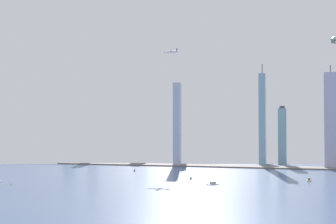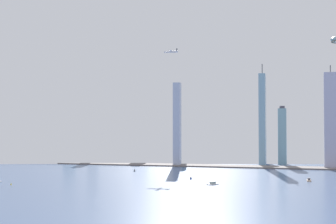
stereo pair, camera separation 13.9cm
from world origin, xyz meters
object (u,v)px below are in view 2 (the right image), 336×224
skyscraper_6 (264,145)px  skyscraper_2 (331,120)px  skyscraper_7 (182,137)px  skyscraper_5 (262,119)px  boat_0 (213,184)px  skyscraper_9 (141,150)px  skyscraper_8 (70,146)px  channel_buoy_0 (11,184)px  skyscraper_0 (177,124)px  skyscraper_1 (93,140)px  boat_4 (191,178)px  boat_2 (309,180)px  airplane (171,52)px  skyscraper_4 (282,136)px  boat_5 (135,170)px

skyscraper_6 → skyscraper_2: bearing=-38.9°
skyscraper_7 → skyscraper_5: bearing=-6.0°
boat_0 → skyscraper_9: bearing=63.1°
skyscraper_8 → boat_0: skyscraper_8 is taller
skyscraper_5 → channel_buoy_0: skyscraper_5 is taller
skyscraper_0 → skyscraper_1: size_ratio=1.44×
skyscraper_9 → boat_4: (171.31, -284.42, -24.46)m
skyscraper_8 → boat_2: size_ratio=3.57×
skyscraper_9 → channel_buoy_0: size_ratio=19.09×
skyscraper_1 → airplane: (186.45, -46.23, 176.10)m
skyscraper_4 → channel_buoy_0: 559.66m
skyscraper_2 → airplane: (-299.33, 4.24, 136.42)m
skyscraper_1 → boat_5: size_ratio=10.98×
skyscraper_5 → boat_4: (-80.52, -278.30, -87.99)m
skyscraper_5 → skyscraper_6: (-2.29, 60.29, -52.47)m
skyscraper_7 → skyscraper_4: bearing=6.6°
skyscraper_2 → skyscraper_9: skyscraper_2 is taller
skyscraper_8 → boat_4: skyscraper_8 is taller
boat_4 → boat_5: (-119.51, 96.06, -0.10)m
skyscraper_8 → skyscraper_0: bearing=-19.9°
skyscraper_1 → boat_0: (322.82, -344.12, -45.81)m
boat_4 → channel_buoy_0: size_ratio=2.67×
boat_4 → skyscraper_1: bearing=37.5°
boat_0 → channel_buoy_0: 264.02m
skyscraper_0 → airplane: airplane is taller
skyscraper_1 → boat_2: skyscraper_1 is taller
skyscraper_1 → boat_0: size_ratio=6.16×
skyscraper_1 → skyscraper_8: 86.20m
skyscraper_1 → boat_5: bearing=-49.8°
boat_4 → skyscraper_6: bearing=-20.0°
skyscraper_1 → skyscraper_9: size_ratio=1.97×
skyscraper_5 → skyscraper_9: skyscraper_5 is taller
skyscraper_6 → boat_5: 314.95m
skyscraper_8 → boat_5: size_ratio=6.05×
skyscraper_7 → airplane: airplane is taller
skyscraper_0 → skyscraper_1: (-202.74, 61.27, -32.94)m
skyscraper_4 → skyscraper_8: skyscraper_4 is taller
boat_5 → boat_0: bearing=29.0°
skyscraper_5 → boat_2: (84.31, -260.33, -87.77)m
skyscraper_5 → airplane: size_ratio=6.74×
skyscraper_5 → skyscraper_6: skyscraper_5 is taller
skyscraper_2 → boat_5: size_ratio=18.32×
skyscraper_5 → skyscraper_7: bearing=174.0°
skyscraper_8 → skyscraper_2: bearing=-9.1°
skyscraper_8 → skyscraper_4: bearing=-0.8°
skyscraper_0 → skyscraper_9: 123.49m
boat_4 → skyscraper_2: bearing=-48.0°
skyscraper_0 → skyscraper_5: (158.16, 53.25, 9.20)m
boat_2 → channel_buoy_0: size_ratio=5.80×
skyscraper_0 → skyscraper_7: bearing=96.0°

